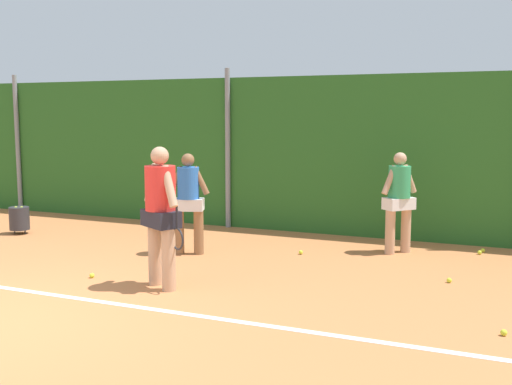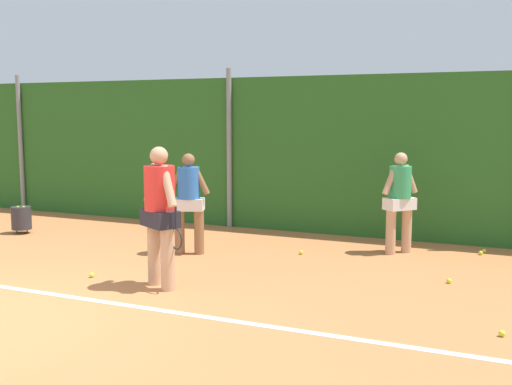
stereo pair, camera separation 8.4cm
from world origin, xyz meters
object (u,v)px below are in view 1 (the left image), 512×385
(player_midcourt, at_px, (188,198))
(tennis_ball_9, at_px, (92,275))
(tennis_ball_1, at_px, (480,252))
(tennis_ball_0, at_px, (504,333))
(tennis_ball_6, at_px, (160,234))
(ball_hopper, at_px, (19,218))
(tennis_ball_7, at_px, (301,252))
(player_backcourt_far, at_px, (399,197))
(player_foreground_near, at_px, (161,210))
(tennis_ball_5, at_px, (483,250))
(tennis_ball_8, at_px, (449,280))

(player_midcourt, distance_m, tennis_ball_9, 2.03)
(player_midcourt, xyz_separation_m, tennis_ball_1, (4.25, 1.75, -0.86))
(tennis_ball_0, relative_size, tennis_ball_6, 1.00)
(ball_hopper, height_order, tennis_ball_7, ball_hopper)
(player_midcourt, relative_size, tennis_ball_7, 24.12)
(tennis_ball_6, bearing_deg, player_midcourt, -41.05)
(tennis_ball_1, relative_size, tennis_ball_7, 1.00)
(tennis_ball_9, bearing_deg, player_backcourt_far, 41.43)
(player_foreground_near, bearing_deg, tennis_ball_9, -152.01)
(ball_hopper, relative_size, tennis_ball_9, 7.78)
(ball_hopper, height_order, tennis_ball_0, ball_hopper)
(tennis_ball_7, bearing_deg, player_midcourt, -158.14)
(tennis_ball_5, relative_size, tennis_ball_8, 1.00)
(tennis_ball_9, bearing_deg, tennis_ball_7, 48.43)
(player_backcourt_far, relative_size, ball_hopper, 3.13)
(ball_hopper, bearing_deg, tennis_ball_1, 10.93)
(tennis_ball_5, distance_m, tennis_ball_8, 2.09)
(player_backcourt_far, relative_size, tennis_ball_8, 24.32)
(tennis_ball_6, bearing_deg, player_backcourt_far, 4.48)
(tennis_ball_0, relative_size, tennis_ball_7, 1.00)
(tennis_ball_1, xyz_separation_m, tennis_ball_6, (-5.43, -0.72, 0.00))
(player_midcourt, height_order, tennis_ball_5, player_midcourt)
(player_backcourt_far, bearing_deg, tennis_ball_7, -22.04)
(tennis_ball_1, bearing_deg, tennis_ball_7, -157.26)
(player_midcourt, bearing_deg, tennis_ball_0, 137.70)
(tennis_ball_6, bearing_deg, tennis_ball_8, -12.72)
(tennis_ball_0, height_order, tennis_ball_6, same)
(tennis_ball_1, bearing_deg, tennis_ball_6, -172.41)
(tennis_ball_8, xyz_separation_m, tennis_ball_9, (-4.48, -1.63, 0.00))
(tennis_ball_0, height_order, tennis_ball_1, same)
(player_foreground_near, xyz_separation_m, tennis_ball_7, (1.03, 2.45, -0.97))
(ball_hopper, relative_size, tennis_ball_7, 7.78)
(player_backcourt_far, bearing_deg, tennis_ball_8, 73.36)
(player_backcourt_far, distance_m, tennis_ball_1, 1.54)
(tennis_ball_1, distance_m, tennis_ball_8, 1.91)
(tennis_ball_0, xyz_separation_m, tennis_ball_8, (-0.70, 1.80, 0.00))
(tennis_ball_5, xyz_separation_m, tennis_ball_8, (-0.32, -2.07, 0.00))
(tennis_ball_0, bearing_deg, player_backcourt_far, 116.33)
(tennis_ball_0, height_order, tennis_ball_9, same)
(player_midcourt, relative_size, tennis_ball_6, 24.12)
(player_backcourt_far, height_order, tennis_ball_1, player_backcourt_far)
(player_midcourt, xyz_separation_m, tennis_ball_8, (3.97, -0.13, -0.86))
(tennis_ball_5, bearing_deg, player_foreground_near, -134.66)
(player_backcourt_far, xyz_separation_m, tennis_ball_0, (1.63, -3.30, -0.87))
(player_foreground_near, distance_m, player_midcourt, 1.89)
(tennis_ball_8, relative_size, tennis_ball_9, 1.00)
(ball_hopper, distance_m, tennis_ball_8, 7.66)
(tennis_ball_0, xyz_separation_m, tennis_ball_7, (-3.02, 2.60, 0.00))
(player_backcourt_far, bearing_deg, tennis_ball_9, -7.30)
(tennis_ball_1, relative_size, tennis_ball_8, 1.00)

